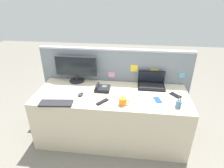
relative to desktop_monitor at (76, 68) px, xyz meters
name	(u,v)px	position (x,y,z in m)	size (l,w,h in m)	color
ground_plane	(112,136)	(0.55, -0.32, -0.93)	(10.00, 10.00, 0.00)	slate
desk	(112,116)	(0.55, -0.32, -0.57)	(2.00, 0.76, 0.72)	beige
cubicle_divider	(115,87)	(0.56, 0.10, -0.32)	(2.20, 0.08, 1.21)	gray
desktop_monitor	(76,68)	(0.00, 0.00, 0.00)	(0.60, 0.22, 0.38)	#232328
laptop	(151,83)	(1.08, -0.03, -0.16)	(0.37, 0.26, 0.21)	black
desk_phone	(102,88)	(0.41, -0.23, -0.18)	(0.20, 0.18, 0.08)	black
keyboard_main	(56,103)	(-0.08, -0.64, -0.20)	(0.39, 0.14, 0.02)	#232328
computer_mouse_right_hand	(81,94)	(0.16, -0.41, -0.19)	(0.06, 0.10, 0.03)	#232328
pen_cup	(179,104)	(1.36, -0.53, -0.16)	(0.07, 0.07, 0.18)	#4C7093
cell_phone_black_slab	(175,95)	(1.38, -0.26, -0.21)	(0.07, 0.16, 0.01)	black
cell_phone_blue_case	(158,100)	(1.14, -0.40, -0.21)	(0.07, 0.14, 0.01)	blue
cell_phone_white_slab	(120,92)	(0.66, -0.27, -0.21)	(0.06, 0.14, 0.01)	silver
tv_remote	(102,102)	(0.47, -0.54, -0.20)	(0.04, 0.17, 0.02)	black
coffee_mug	(123,101)	(0.72, -0.56, -0.17)	(0.13, 0.09, 0.09)	orange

